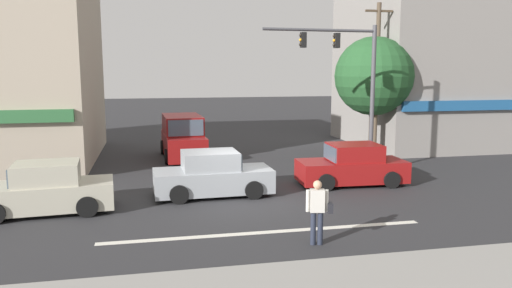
% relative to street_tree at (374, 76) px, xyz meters
% --- Properties ---
extents(ground_plane, '(120.00, 120.00, 0.00)m').
position_rel_street_tree_xyz_m(ground_plane, '(-7.97, -6.99, -4.04)').
color(ground_plane, '#2B2B2D').
extents(lane_marking_stripe, '(9.00, 0.24, 0.01)m').
position_rel_street_tree_xyz_m(lane_marking_stripe, '(-7.97, -10.49, -4.04)').
color(lane_marking_stripe, silver).
rests_on(lane_marking_stripe, ground).
extents(building_right_corner, '(10.24, 9.15, 12.04)m').
position_rel_street_tree_xyz_m(building_right_corner, '(5.92, 3.51, 1.97)').
color(building_right_corner, gray).
rests_on(building_right_corner, ground).
extents(street_tree, '(3.92, 3.92, 6.01)m').
position_rel_street_tree_xyz_m(street_tree, '(0.00, 0.00, 0.00)').
color(street_tree, '#4C3823').
rests_on(street_tree, ground).
extents(utility_pole_near_left, '(1.40, 0.22, 7.15)m').
position_rel_street_tree_xyz_m(utility_pole_near_left, '(-16.06, -1.34, -0.32)').
color(utility_pole_near_left, brown).
rests_on(utility_pole_near_left, ground).
extents(utility_pole_far_right, '(1.40, 0.22, 7.59)m').
position_rel_street_tree_xyz_m(utility_pole_far_right, '(0.05, -0.20, -0.10)').
color(utility_pole_far_right, brown).
rests_on(utility_pole_far_right, ground).
extents(traffic_light_mast, '(4.89, 0.42, 6.20)m').
position_rel_street_tree_xyz_m(traffic_light_mast, '(-2.81, -3.87, 0.13)').
color(traffic_light_mast, '#47474C').
rests_on(traffic_light_mast, ground).
extents(van_waiting_far, '(2.18, 4.67, 2.11)m').
position_rel_street_tree_xyz_m(van_waiting_far, '(-9.40, 1.63, -3.04)').
color(van_waiting_far, maroon).
rests_on(van_waiting_far, ground).
extents(sedan_parked_curbside, '(4.15, 1.98, 1.58)m').
position_rel_street_tree_xyz_m(sedan_parked_curbside, '(-8.90, -6.20, -3.33)').
color(sedan_parked_curbside, '#999EA3').
rests_on(sedan_parked_curbside, ground).
extents(sedan_approaching_near, '(4.17, 2.01, 1.58)m').
position_rel_street_tree_xyz_m(sedan_approaching_near, '(-3.44, -5.63, -3.33)').
color(sedan_approaching_near, maroon).
rests_on(sedan_approaching_near, ground).
extents(sedan_crossing_leftbound, '(4.22, 2.12, 1.58)m').
position_rel_street_tree_xyz_m(sedan_crossing_leftbound, '(-14.23, -7.24, -3.33)').
color(sedan_crossing_leftbound, '#B7B29E').
rests_on(sedan_crossing_leftbound, ground).
extents(pedestrian_foreground_with_bag, '(0.67, 0.39, 1.67)m').
position_rel_street_tree_xyz_m(pedestrian_foreground_with_bag, '(-6.91, -11.69, -3.09)').
color(pedestrian_foreground_with_bag, '#232838').
rests_on(pedestrian_foreground_with_bag, ground).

